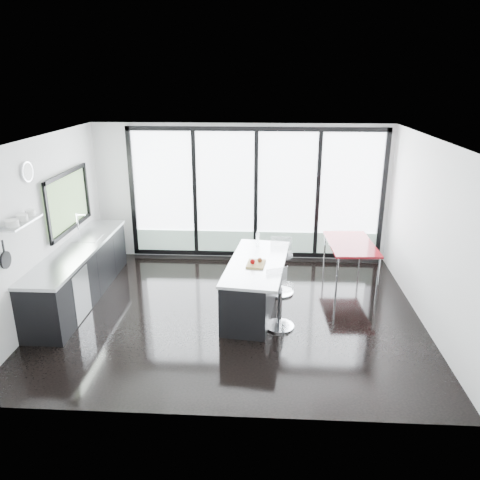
# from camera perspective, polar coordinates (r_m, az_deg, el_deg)

# --- Properties ---
(floor) EXTENTS (6.00, 5.00, 0.00)m
(floor) POSITION_cam_1_polar(r_m,az_deg,el_deg) (7.78, -0.87, -8.75)
(floor) COLOR black
(floor) RESTS_ON ground
(ceiling) EXTENTS (6.00, 5.00, 0.00)m
(ceiling) POSITION_cam_1_polar(r_m,az_deg,el_deg) (6.91, -0.99, 12.19)
(ceiling) COLOR white
(ceiling) RESTS_ON wall_back
(wall_back) EXTENTS (6.00, 0.09, 2.80)m
(wall_back) POSITION_cam_1_polar(r_m,az_deg,el_deg) (9.61, 1.77, 4.94)
(wall_back) COLOR silver
(wall_back) RESTS_ON ground
(wall_front) EXTENTS (6.00, 0.00, 2.80)m
(wall_front) POSITION_cam_1_polar(r_m,az_deg,el_deg) (4.92, -3.06, -8.04)
(wall_front) COLOR silver
(wall_front) RESTS_ON ground
(wall_left) EXTENTS (0.26, 5.00, 2.80)m
(wall_left) POSITION_cam_1_polar(r_m,az_deg,el_deg) (8.19, -22.04, 3.06)
(wall_left) COLOR silver
(wall_left) RESTS_ON ground
(wall_right) EXTENTS (0.00, 5.00, 2.80)m
(wall_right) POSITION_cam_1_polar(r_m,az_deg,el_deg) (7.62, 22.18, 0.61)
(wall_right) COLOR silver
(wall_right) RESTS_ON ground
(counter_cabinets) EXTENTS (0.69, 3.24, 1.36)m
(counter_cabinets) POSITION_cam_1_polar(r_m,az_deg,el_deg) (8.53, -18.94, -3.78)
(counter_cabinets) COLOR black
(counter_cabinets) RESTS_ON floor
(island) EXTENTS (1.12, 2.17, 1.10)m
(island) POSITION_cam_1_polar(r_m,az_deg,el_deg) (7.70, 1.56, -5.47)
(island) COLOR black
(island) RESTS_ON floor
(bar_stool_near) EXTENTS (0.59, 0.59, 0.71)m
(bar_stool_near) POSITION_cam_1_polar(r_m,az_deg,el_deg) (7.20, 4.91, -8.05)
(bar_stool_near) COLOR silver
(bar_stool_near) RESTS_ON floor
(bar_stool_far) EXTENTS (0.50, 0.50, 0.77)m
(bar_stool_far) POSITION_cam_1_polar(r_m,az_deg,el_deg) (8.28, 4.93, -4.04)
(bar_stool_far) COLOR silver
(bar_stool_far) RESTS_ON floor
(red_table) EXTENTS (0.88, 1.46, 0.76)m
(red_table) POSITION_cam_1_polar(r_m,az_deg,el_deg) (8.98, 13.20, -2.62)
(red_table) COLOR maroon
(red_table) RESTS_ON floor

